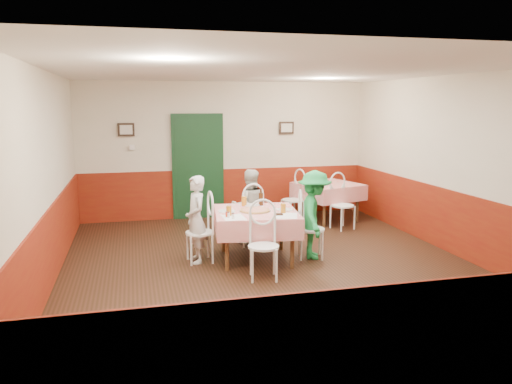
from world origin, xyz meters
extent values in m
plane|color=black|center=(0.00, 0.00, 0.00)|extent=(7.00, 7.00, 0.00)
plane|color=white|center=(0.00, 0.00, 2.80)|extent=(7.00, 7.00, 0.00)
cube|color=beige|center=(0.00, 3.50, 1.40)|extent=(6.00, 0.10, 2.80)
cube|color=beige|center=(0.00, -3.50, 1.40)|extent=(6.00, 0.10, 2.80)
cube|color=beige|center=(-3.00, 0.00, 1.40)|extent=(0.10, 7.00, 2.80)
cube|color=beige|center=(3.00, 0.00, 1.40)|extent=(0.10, 7.00, 2.80)
cube|color=maroon|center=(0.00, 3.48, 0.50)|extent=(6.00, 0.03, 1.00)
cube|color=maroon|center=(0.00, -3.48, 0.50)|extent=(6.00, 0.03, 1.00)
cube|color=maroon|center=(-2.98, 0.00, 0.50)|extent=(0.03, 7.00, 1.00)
cube|color=maroon|center=(2.98, 0.00, 0.50)|extent=(0.03, 7.00, 1.00)
cube|color=black|center=(-0.60, 3.45, 1.05)|extent=(0.96, 0.06, 2.10)
cube|color=black|center=(-2.00, 3.45, 1.85)|extent=(0.32, 0.03, 0.26)
cube|color=black|center=(1.30, 3.45, 1.85)|extent=(0.32, 0.03, 0.26)
cube|color=white|center=(-1.90, 3.45, 1.50)|extent=(0.10, 0.03, 0.10)
cube|color=red|center=(-0.13, 0.38, 0.38)|extent=(1.36, 1.36, 0.77)
cube|color=red|center=(1.93, 2.59, 0.38)|extent=(1.40, 1.40, 0.77)
cylinder|color=#B74723|center=(-0.15, 0.36, 0.77)|extent=(0.50, 0.50, 0.03)
cylinder|color=white|center=(-0.57, 0.43, 0.77)|extent=(0.28, 0.28, 0.01)
cylinder|color=white|center=(0.31, 0.34, 0.77)|extent=(0.28, 0.28, 0.01)
cylinder|color=white|center=(-0.09, 0.80, 0.77)|extent=(0.28, 0.28, 0.01)
cylinder|color=#BF7219|center=(-0.58, 0.16, 0.83)|extent=(0.09, 0.09, 0.14)
cylinder|color=#BF7219|center=(0.23, 0.15, 0.83)|extent=(0.08, 0.08, 0.14)
cylinder|color=#BF7219|center=(-0.22, 0.80, 0.83)|extent=(0.09, 0.09, 0.15)
cylinder|color=#381C0A|center=(0.05, 0.77, 0.88)|extent=(0.07, 0.07, 0.24)
cylinder|color=silver|center=(-0.61, 0.03, 0.81)|extent=(0.04, 0.04, 0.09)
cylinder|color=silver|center=(-0.57, -0.06, 0.81)|extent=(0.04, 0.04, 0.09)
cylinder|color=#B23319|center=(-0.63, 0.08, 0.81)|extent=(0.04, 0.04, 0.09)
cube|color=white|center=(-0.54, 0.04, 0.76)|extent=(0.31, 0.40, 0.00)
cube|color=white|center=(0.22, -0.04, 0.76)|extent=(0.41, 0.48, 0.00)
cube|color=black|center=(0.13, 0.03, 0.77)|extent=(0.12, 0.10, 0.02)
imported|color=gray|center=(-1.02, 0.49, 0.65)|extent=(0.37, 0.51, 1.31)
imported|color=gray|center=(-0.02, 1.28, 0.64)|extent=(0.69, 0.58, 1.28)
imported|color=gray|center=(0.77, 0.27, 0.68)|extent=(0.74, 0.99, 1.36)
camera|label=1|loc=(-1.89, -6.74, 2.34)|focal=35.00mm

